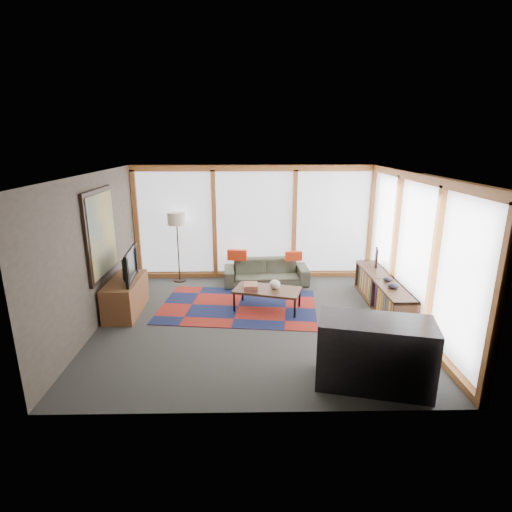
{
  "coord_description": "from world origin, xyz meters",
  "views": [
    {
      "loc": [
        -0.13,
        -6.55,
        3.12
      ],
      "look_at": [
        0.0,
        0.4,
        1.1
      ],
      "focal_mm": 28.0,
      "sensor_mm": 36.0,
      "label": 1
    }
  ],
  "objects_px": {
    "floor_lamp": "(178,247)",
    "bar_counter": "(374,353)",
    "coffee_table": "(267,299)",
    "tv_console": "(126,296)",
    "bookshelf": "(382,293)",
    "television": "(126,265)",
    "sofa": "(266,272)"
  },
  "relations": [
    {
      "from": "floor_lamp",
      "to": "bar_counter",
      "type": "distance_m",
      "value": 5.25
    },
    {
      "from": "coffee_table",
      "to": "tv_console",
      "type": "height_order",
      "value": "tv_console"
    },
    {
      "from": "bookshelf",
      "to": "television",
      "type": "relative_size",
      "value": 2.37
    },
    {
      "from": "sofa",
      "to": "floor_lamp",
      "type": "xyz_separation_m",
      "value": [
        -1.98,
        0.22,
        0.53
      ]
    },
    {
      "from": "floor_lamp",
      "to": "coffee_table",
      "type": "distance_m",
      "value": 2.62
    },
    {
      "from": "bookshelf",
      "to": "bar_counter",
      "type": "relative_size",
      "value": 1.64
    },
    {
      "from": "sofa",
      "to": "coffee_table",
      "type": "relative_size",
      "value": 1.52
    },
    {
      "from": "television",
      "to": "bar_counter",
      "type": "distance_m",
      "value": 4.57
    },
    {
      "from": "coffee_table",
      "to": "bookshelf",
      "type": "height_order",
      "value": "bookshelf"
    },
    {
      "from": "coffee_table",
      "to": "tv_console",
      "type": "distance_m",
      "value": 2.65
    },
    {
      "from": "floor_lamp",
      "to": "tv_console",
      "type": "height_order",
      "value": "floor_lamp"
    },
    {
      "from": "floor_lamp",
      "to": "tv_console",
      "type": "bearing_deg",
      "value": -112.14
    },
    {
      "from": "floor_lamp",
      "to": "bar_counter",
      "type": "bearing_deg",
      "value": -51.98
    },
    {
      "from": "bookshelf",
      "to": "tv_console",
      "type": "distance_m",
      "value": 4.86
    },
    {
      "from": "floor_lamp",
      "to": "coffee_table",
      "type": "bearing_deg",
      "value": -40.4
    },
    {
      "from": "tv_console",
      "to": "bar_counter",
      "type": "relative_size",
      "value": 0.88
    },
    {
      "from": "sofa",
      "to": "coffee_table",
      "type": "bearing_deg",
      "value": -94.61
    },
    {
      "from": "coffee_table",
      "to": "bookshelf",
      "type": "relative_size",
      "value": 0.52
    },
    {
      "from": "television",
      "to": "bar_counter",
      "type": "height_order",
      "value": "television"
    },
    {
      "from": "sofa",
      "to": "bookshelf",
      "type": "relative_size",
      "value": 0.78
    },
    {
      "from": "coffee_table",
      "to": "television",
      "type": "height_order",
      "value": "television"
    },
    {
      "from": "sofa",
      "to": "coffee_table",
      "type": "distance_m",
      "value": 1.43
    },
    {
      "from": "coffee_table",
      "to": "television",
      "type": "relative_size",
      "value": 1.23
    },
    {
      "from": "television",
      "to": "bookshelf",
      "type": "bearing_deg",
      "value": -94.18
    },
    {
      "from": "sofa",
      "to": "floor_lamp",
      "type": "distance_m",
      "value": 2.06
    },
    {
      "from": "coffee_table",
      "to": "television",
      "type": "bearing_deg",
      "value": -177.96
    },
    {
      "from": "sofa",
      "to": "bar_counter",
      "type": "distance_m",
      "value": 4.1
    },
    {
      "from": "tv_console",
      "to": "television",
      "type": "height_order",
      "value": "television"
    },
    {
      "from": "sofa",
      "to": "tv_console",
      "type": "bearing_deg",
      "value": -153.75
    },
    {
      "from": "coffee_table",
      "to": "tv_console",
      "type": "relative_size",
      "value": 0.96
    },
    {
      "from": "television",
      "to": "bar_counter",
      "type": "bearing_deg",
      "value": -127.18
    },
    {
      "from": "coffee_table",
      "to": "bookshelf",
      "type": "bearing_deg",
      "value": 0.82
    }
  ]
}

